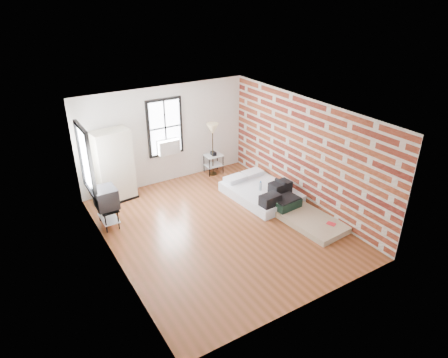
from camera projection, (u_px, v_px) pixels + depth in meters
ground at (220, 227)px, 9.55m from camera, size 6.00×6.00×0.00m
room_shell at (220, 153)px, 9.17m from camera, size 5.02×6.02×2.80m
mattress_main at (262, 192)px, 10.81m from camera, size 1.63×2.12×0.64m
mattress_bare at (303, 215)px, 9.81m from camera, size 1.13×1.94×0.40m
wardrobe at (114, 166)px, 10.38m from camera, size 1.04×0.67×1.94m
side_table at (213, 159)px, 12.08m from camera, size 0.54×0.44×0.70m
floor_lamp at (212, 131)px, 11.60m from camera, size 0.35×0.35×1.61m
tv_stand at (106, 199)px, 9.34m from camera, size 0.50×0.71×0.99m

